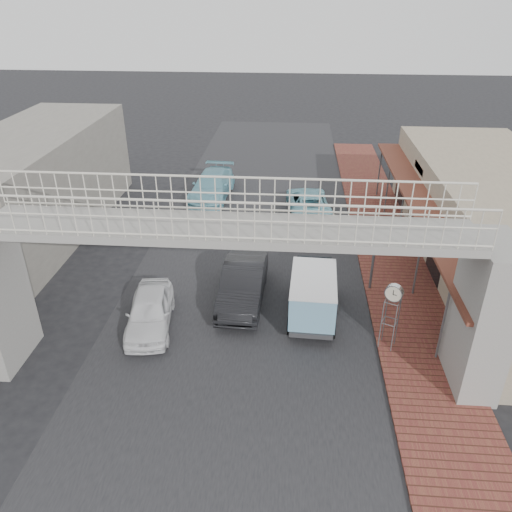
% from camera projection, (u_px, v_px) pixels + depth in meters
% --- Properties ---
extents(ground, '(120.00, 120.00, 0.00)m').
position_uv_depth(ground, '(243.00, 302.00, 20.10)').
color(ground, black).
rests_on(ground, ground).
extents(road_strip, '(10.00, 60.00, 0.01)m').
position_uv_depth(road_strip, '(243.00, 301.00, 20.09)').
color(road_strip, black).
rests_on(road_strip, ground).
extents(sidewalk, '(3.00, 40.00, 0.10)m').
position_uv_depth(sidewalk, '(394.00, 270.00, 22.26)').
color(sidewalk, brown).
rests_on(sidewalk, ground).
extents(shophouse_row, '(7.20, 18.00, 4.00)m').
position_uv_depth(shophouse_row, '(500.00, 224.00, 21.89)').
color(shophouse_row, gray).
rests_on(shophouse_row, ground).
extents(footbridge, '(16.40, 2.40, 6.34)m').
position_uv_depth(footbridge, '(228.00, 287.00, 15.07)').
color(footbridge, gray).
rests_on(footbridge, ground).
extents(building_far_left, '(5.00, 14.00, 5.00)m').
position_uv_depth(building_far_left, '(36.00, 184.00, 24.91)').
color(building_far_left, gray).
rests_on(building_far_left, ground).
extents(white_hatchback, '(2.09, 4.07, 1.33)m').
position_uv_depth(white_hatchback, '(150.00, 311.00, 18.35)').
color(white_hatchback, white).
rests_on(white_hatchback, ground).
extents(dark_sedan, '(1.76, 4.70, 1.53)m').
position_uv_depth(dark_sedan, '(243.00, 284.00, 19.85)').
color(dark_sedan, black).
rests_on(dark_sedan, ground).
extents(angkot_curb, '(2.66, 4.89, 1.30)m').
position_uv_depth(angkot_curb, '(308.00, 202.00, 27.62)').
color(angkot_curb, '#6EB1BF').
rests_on(angkot_curb, ground).
extents(angkot_far, '(2.42, 5.27, 1.49)m').
position_uv_depth(angkot_far, '(212.00, 185.00, 29.65)').
color(angkot_far, '#6DACBD').
rests_on(angkot_far, ground).
extents(angkot_van, '(1.87, 3.81, 1.83)m').
position_uv_depth(angkot_van, '(313.00, 290.00, 18.67)').
color(angkot_van, black).
rests_on(angkot_van, ground).
extents(motorcycle_near, '(1.81, 1.24, 0.90)m').
position_uv_depth(motorcycle_near, '(375.00, 225.00, 25.25)').
color(motorcycle_near, black).
rests_on(motorcycle_near, sidewalk).
extents(motorcycle_far, '(1.91, 0.65, 1.13)m').
position_uv_depth(motorcycle_far, '(361.00, 227.00, 24.73)').
color(motorcycle_far, black).
rests_on(motorcycle_far, sidewalk).
extents(street_clock, '(0.64, 0.63, 2.50)m').
position_uv_depth(street_clock, '(394.00, 296.00, 16.50)').
color(street_clock, '#59595B').
rests_on(street_clock, sidewalk).
extents(arrow_sign, '(1.99, 1.32, 3.29)m').
position_uv_depth(arrow_sign, '(398.00, 234.00, 19.28)').
color(arrow_sign, '#59595B').
rests_on(arrow_sign, sidewalk).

